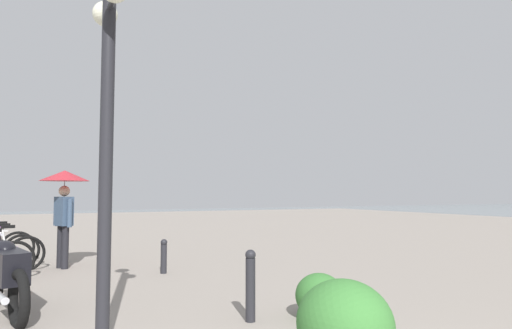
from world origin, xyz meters
TOP-DOWN VIEW (x-y plane):
  - lamppost at (3.53, 1.12)m, footprint 0.98×0.28m
  - motorcycle at (5.42, 2.10)m, footprint 2.13×0.65m
  - pedestrian at (8.82, 1.27)m, footprint 1.00×1.00m
  - bollard_near at (3.67, -0.61)m, footprint 0.13×0.13m
  - bollard_mid at (7.33, -0.47)m, footprint 0.13×0.13m
  - shrub_low at (3.39, -1.43)m, footprint 0.66×0.59m
  - shrub_wide at (1.98, -0.73)m, footprint 0.92×0.83m

SIDE VIEW (x-z plane):
  - shrub_low at x=3.39m, z-range 0.00..0.56m
  - bollard_mid at x=7.33m, z-range 0.02..0.68m
  - shrub_wide at x=1.98m, z-range 0.00..0.78m
  - bollard_near at x=3.67m, z-range 0.02..0.88m
  - motorcycle at x=5.42m, z-range -0.03..1.03m
  - pedestrian at x=8.82m, z-range 0.59..2.62m
  - lamppost at x=3.53m, z-range 0.64..4.37m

